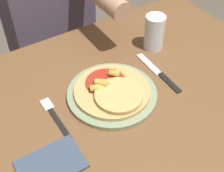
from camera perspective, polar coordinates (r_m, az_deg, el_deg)
dining_table at (r=1.01m, az=2.71°, el=-7.59°), size 1.12×0.84×0.75m
plate at (r=0.93m, az=0.00°, el=-1.45°), size 0.27×0.27×0.01m
pizza at (r=0.92m, az=0.13°, el=-0.84°), size 0.23×0.23×0.04m
fork at (r=0.90m, az=-10.47°, el=-5.39°), size 0.03×0.18×0.00m
knife at (r=1.02m, az=8.62°, el=2.31°), size 0.03×0.22×0.00m
drinking_glass at (r=1.09m, az=7.74°, el=9.68°), size 0.07×0.07×0.13m
napkin at (r=0.80m, az=-11.08°, el=-13.91°), size 0.16×0.11×0.01m
person_diner at (r=1.36m, az=-11.54°, el=12.69°), size 0.34×0.52×1.25m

